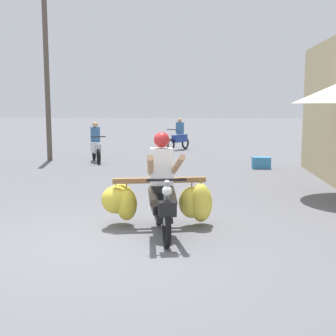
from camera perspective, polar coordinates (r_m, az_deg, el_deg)
name	(u,v)px	position (r m, az deg, el deg)	size (l,w,h in m)	color
ground_plane	(105,243)	(6.58, -7.99, -9.51)	(120.00, 120.00, 0.00)	slate
motorbike_main_loaded	(159,198)	(7.14, -1.14, -3.84)	(1.89, 1.74, 1.58)	black
motorbike_distant_ahead_left	(96,146)	(15.72, -9.21, 2.83)	(0.77, 1.53, 1.40)	black
motorbike_distant_ahead_right	(179,137)	(19.78, 1.44, 3.99)	(0.95, 1.42, 1.40)	black
produce_crate	(261,163)	(14.28, 11.81, 0.67)	(0.56, 0.40, 0.36)	teal
utility_pole	(47,76)	(16.47, -15.21, 11.24)	(0.18, 0.18, 5.93)	brown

